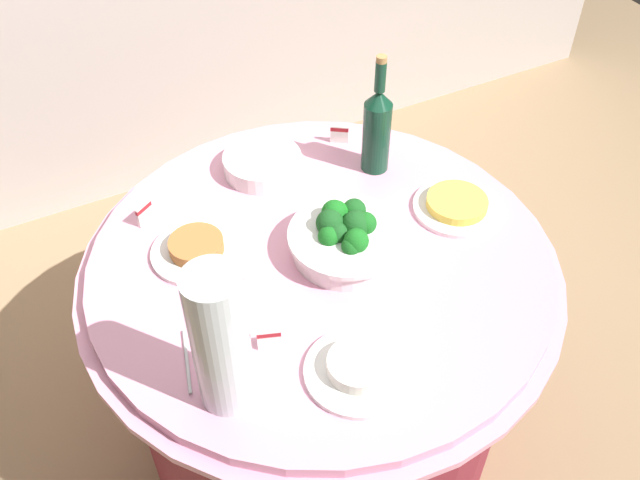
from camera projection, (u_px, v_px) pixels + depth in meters
The scene contains 13 objects.
ground_plane at pixel (320, 420), 2.18m from camera, with size 6.00×6.00×0.00m, color #9E7F5B.
buffet_table at pixel (320, 348), 1.92m from camera, with size 1.16×1.16×0.74m.
broccoli_bowl at pixel (346, 236), 1.64m from camera, with size 0.28×0.28×0.11m.
plate_stack at pixel (262, 163), 1.87m from camera, with size 0.21×0.21×0.05m.
wine_bottle at pixel (377, 128), 1.81m from camera, with size 0.07×0.07×0.34m.
decorative_fruit_vase at pixel (221, 344), 1.28m from camera, with size 0.11×0.11×0.34m.
serving_tongs at pixel (195, 357), 1.45m from camera, with size 0.08×0.17×0.01m.
food_plate_peanuts at pixel (197, 249), 1.66m from camera, with size 0.22×0.22×0.04m.
food_plate_rice at pixel (358, 369), 1.41m from camera, with size 0.22×0.22×0.04m.
food_plate_fried_egg at pixel (457, 205), 1.77m from camera, with size 0.22×0.22×0.03m.
label_placard_front at pixel (339, 133), 1.96m from camera, with size 0.05×0.04×0.05m.
label_placard_mid at pixel (144, 212), 1.72m from camera, with size 0.05×0.03×0.05m.
label_placard_rear at pixel (269, 339), 1.45m from camera, with size 0.05×0.02×0.05m.
Camera 1 is at (-0.53, -1.03, 1.93)m, focal length 39.28 mm.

